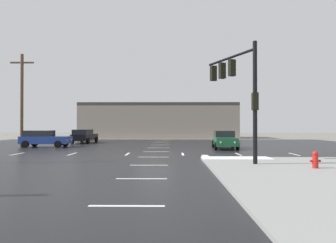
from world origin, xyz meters
The scene contains 11 objects.
ground_plane centered at (0.00, 0.00, 0.00)m, with size 120.00×120.00×0.00m, color slate.
road_asphalt centered at (0.00, 0.00, 0.01)m, with size 44.00×44.00×0.02m, color black.
snow_strip_curbside centered at (5.00, -4.00, 0.17)m, with size 4.00×1.60×0.06m, color white.
lane_markings centered at (1.20, -1.38, 0.02)m, with size 36.15×36.15×0.01m.
traffic_signal_mast centered at (4.90, -4.97, 4.45)m, with size 1.99×4.38×6.30m.
fire_hydrant centered at (7.83, -7.81, 0.54)m, with size 0.48×0.26×0.79m.
strip_building_background centered at (-0.80, 27.66, 2.77)m, with size 24.50×8.00×5.54m.
sedan_blue centered at (-10.92, 6.85, 0.85)m, with size 4.58×2.12×1.58m.
sedan_black centered at (-8.95, 13.32, 0.85)m, with size 2.24×4.62×1.58m.
sedan_green centered at (5.92, 5.27, 0.85)m, with size 2.25×4.63×1.58m.
utility_pole_far centered at (-12.83, 6.35, 4.60)m, with size 2.20×0.28×8.77m.
Camera 1 is at (1.17, -21.95, 2.14)m, focal length 32.57 mm.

